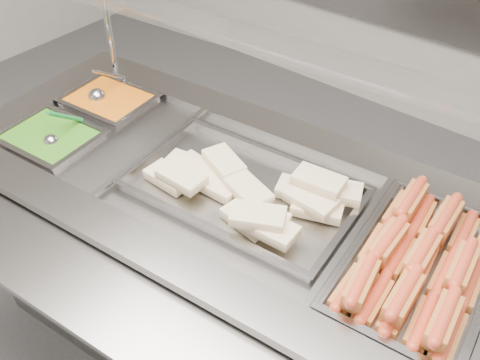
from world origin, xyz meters
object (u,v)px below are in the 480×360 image
Objects in this scene: steam_counter at (229,273)px; serving_spoon at (54,137)px; ladle at (98,96)px; pan_hotdogs at (418,274)px; sneeze_guard at (267,46)px; pan_wraps at (243,193)px.

serving_spoon is at bearing -160.96° from steam_counter.
serving_spoon is (0.10, -0.28, 0.00)m from ladle.
pan_hotdogs is 3.29× the size of serving_spoon.
sneeze_guard reaches higher than steam_counter.
ladle is (-0.78, 0.06, 0.04)m from pan_wraps.
sneeze_guard is 2.34× the size of pan_wraps.
ladle is at bearing 179.65° from pan_hotdogs.
pan_wraps reaches higher than steam_counter.
ladle reaches higher than steam_counter.
steam_counter is at bearing -174.65° from pan_hotdogs.
serving_spoon is (-0.60, -0.44, -0.37)m from sneeze_guard.
sneeze_guard is 9.50× the size of serving_spoon.
steam_counter is 0.77m from pan_hotdogs.
ladle is at bearing 175.40° from pan_wraps.
sneeze_guard is at bearing 110.69° from pan_wraps.
steam_counter is 3.36× the size of pan_hotdogs.
serving_spoon reaches higher than steam_counter.
steam_counter is 0.44m from pan_wraps.
sneeze_guard is (-0.02, 0.22, 0.84)m from steam_counter.
pan_hotdogs is at bearing -0.35° from ladle.
serving_spoon is at bearing -143.73° from sneeze_guard.
pan_hotdogs is 3.00× the size of ladle.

